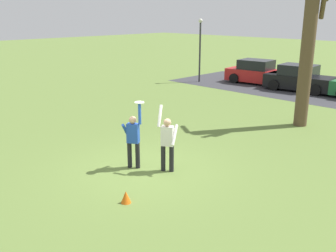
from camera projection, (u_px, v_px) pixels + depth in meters
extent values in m
plane|color=olive|center=(145.00, 169.00, 11.73)|extent=(120.00, 120.00, 0.00)
cylinder|color=black|center=(130.00, 155.00, 11.79)|extent=(0.14, 0.14, 0.82)
cylinder|color=black|center=(138.00, 155.00, 11.73)|extent=(0.14, 0.14, 0.82)
cube|color=#234CB2|center=(133.00, 133.00, 11.56)|extent=(0.42, 0.37, 0.60)
sphere|color=tan|center=(133.00, 120.00, 11.44)|extent=(0.23, 0.23, 0.23)
cylinder|color=#234CB2|center=(126.00, 131.00, 11.59)|extent=(0.29, 0.45, 0.59)
cylinder|color=#234CB2|center=(140.00, 114.00, 11.32)|extent=(0.09, 0.09, 0.66)
cylinder|color=black|center=(172.00, 159.00, 11.47)|extent=(0.14, 0.14, 0.82)
cylinder|color=black|center=(163.00, 158.00, 11.53)|extent=(0.14, 0.14, 0.82)
cube|color=silver|center=(167.00, 136.00, 11.30)|extent=(0.42, 0.37, 0.60)
sphere|color=tan|center=(167.00, 122.00, 11.18)|extent=(0.23, 0.23, 0.23)
cylinder|color=silver|center=(175.00, 135.00, 11.24)|extent=(0.29, 0.45, 0.59)
cylinder|color=silver|center=(160.00, 116.00, 11.18)|extent=(0.23, 0.33, 0.65)
cylinder|color=white|center=(139.00, 102.00, 11.23)|extent=(0.29, 0.29, 0.02)
cube|color=red|center=(257.00, 75.00, 25.87)|extent=(4.26, 2.21, 0.80)
cube|color=black|center=(256.00, 64.00, 25.76)|extent=(2.26, 1.85, 0.64)
cylinder|color=black|center=(280.00, 79.00, 25.85)|extent=(0.68, 0.29, 0.66)
cylinder|color=black|center=(269.00, 82.00, 24.49)|extent=(0.68, 0.29, 0.66)
cylinder|color=black|center=(247.00, 75.00, 27.38)|extent=(0.68, 0.29, 0.66)
cylinder|color=black|center=(234.00, 78.00, 26.02)|extent=(0.68, 0.29, 0.66)
cube|color=black|center=(300.00, 82.00, 23.44)|extent=(4.26, 2.21, 0.80)
cube|color=black|center=(299.00, 70.00, 23.32)|extent=(2.26, 1.85, 0.64)
cylinder|color=black|center=(325.00, 86.00, 23.41)|extent=(0.68, 0.29, 0.66)
cylinder|color=black|center=(315.00, 90.00, 22.06)|extent=(0.68, 0.29, 0.66)
cylinder|color=black|center=(285.00, 81.00, 24.94)|extent=(0.68, 0.29, 0.66)
cylinder|color=black|center=(274.00, 85.00, 23.59)|extent=(0.68, 0.29, 0.66)
cube|color=#38383D|center=(333.00, 95.00, 22.24)|extent=(20.88, 6.40, 0.01)
cylinder|color=brown|center=(308.00, 49.00, 15.43)|extent=(0.55, 0.55, 6.44)
cylinder|color=#2D2D33|center=(200.00, 53.00, 26.07)|extent=(0.12, 0.12, 4.00)
sphere|color=silver|center=(201.00, 21.00, 25.47)|extent=(0.28, 0.28, 0.28)
cone|color=orange|center=(126.00, 197.00, 9.62)|extent=(0.26, 0.26, 0.32)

